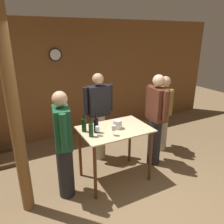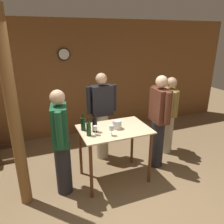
# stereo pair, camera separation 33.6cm
# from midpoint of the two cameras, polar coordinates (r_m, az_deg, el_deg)

# --- Properties ---
(ground_plane) EXTENTS (14.00, 14.00, 0.00)m
(ground_plane) POSITION_cam_midpoint_polar(r_m,az_deg,el_deg) (3.39, 3.03, -24.55)
(ground_plane) COLOR brown
(back_wall) EXTENTS (8.40, 0.08, 2.70)m
(back_wall) POSITION_cam_midpoint_polar(r_m,az_deg,el_deg) (5.23, -13.15, 8.02)
(back_wall) COLOR brown
(back_wall) RESTS_ON ground_plane
(tasting_table) EXTENTS (1.12, 0.77, 0.93)m
(tasting_table) POSITION_cam_midpoint_polar(r_m,az_deg,el_deg) (3.58, -1.96, -6.89)
(tasting_table) COLOR beige
(tasting_table) RESTS_ON ground_plane
(wooden_post) EXTENTS (0.16, 0.16, 2.70)m
(wooden_post) POSITION_cam_midpoint_polar(r_m,az_deg,el_deg) (3.03, -26.90, -2.11)
(wooden_post) COLOR brown
(wooden_post) RESTS_ON ground_plane
(wine_bottle_far_left) EXTENTS (0.07, 0.07, 0.28)m
(wine_bottle_far_left) POSITION_cam_midpoint_polar(r_m,az_deg,el_deg) (3.41, -10.15, -3.38)
(wine_bottle_far_left) COLOR black
(wine_bottle_far_left) RESTS_ON tasting_table
(wine_bottle_left) EXTENTS (0.07, 0.07, 0.28)m
(wine_bottle_left) POSITION_cam_midpoint_polar(r_m,az_deg,el_deg) (3.23, -8.50, -4.63)
(wine_bottle_left) COLOR #193819
(wine_bottle_left) RESTS_ON tasting_table
(wine_bottle_center) EXTENTS (0.07, 0.07, 0.30)m
(wine_bottle_center) POSITION_cam_midpoint_polar(r_m,az_deg,el_deg) (3.35, -7.06, -3.54)
(wine_bottle_center) COLOR black
(wine_bottle_center) RESTS_ON tasting_table
(wine_glass_near_left) EXTENTS (0.06, 0.06, 0.15)m
(wine_glass_near_left) POSITION_cam_midpoint_polar(r_m,az_deg,el_deg) (3.25, -6.78, -4.52)
(wine_glass_near_left) COLOR silver
(wine_glass_near_left) RESTS_ON tasting_table
(wine_glass_near_center) EXTENTS (0.07, 0.07, 0.16)m
(wine_glass_near_center) POSITION_cam_midpoint_polar(r_m,az_deg,el_deg) (3.23, -2.51, -4.29)
(wine_glass_near_center) COLOR silver
(wine_glass_near_center) RESTS_ON tasting_table
(ice_bucket) EXTENTS (0.14, 0.14, 0.14)m
(ice_bucket) POSITION_cam_midpoint_polar(r_m,az_deg,el_deg) (3.49, -1.32, -3.28)
(ice_bucket) COLOR silver
(ice_bucket) RESTS_ON tasting_table
(person_host) EXTENTS (0.29, 0.58, 1.66)m
(person_host) POSITION_cam_midpoint_polar(r_m,az_deg,el_deg) (3.27, -15.50, -8.17)
(person_host) COLOR #232328
(person_host) RESTS_ON ground_plane
(person_visitor_with_scarf) EXTENTS (0.25, 0.59, 1.72)m
(person_visitor_with_scarf) POSITION_cam_midpoint_polar(r_m,az_deg,el_deg) (4.01, 9.05, -1.84)
(person_visitor_with_scarf) COLOR #232328
(person_visitor_with_scarf) RESTS_ON ground_plane
(person_visitor_bearded) EXTENTS (0.59, 0.24, 1.71)m
(person_visitor_bearded) POSITION_cam_midpoint_polar(r_m,az_deg,el_deg) (4.16, -5.81, -0.95)
(person_visitor_bearded) COLOR #B7AD93
(person_visitor_bearded) RESTS_ON ground_plane
(person_visitor_near_door) EXTENTS (0.34, 0.56, 1.59)m
(person_visitor_near_door) POSITION_cam_midpoint_polar(r_m,az_deg,el_deg) (4.58, 11.14, -0.16)
(person_visitor_near_door) COLOR #B7AD93
(person_visitor_near_door) RESTS_ON ground_plane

